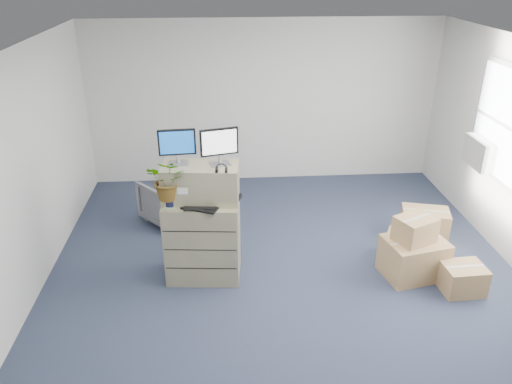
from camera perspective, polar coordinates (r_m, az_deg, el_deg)
The scene contains 17 objects.
ground at distance 6.16m, azimuth 3.69°, elevation -11.49°, with size 7.00×7.00×0.00m, color #222B3D.
wall_back at distance 8.72m, azimuth 0.89°, elevation 10.18°, with size 6.00×0.02×2.80m, color beige.
ac_unit at distance 7.66m, azimuth 24.35°, elevation 4.09°, with size 0.24×0.60×0.40m, color beige.
filing_cabinet_lower at distance 6.21m, azimuth -6.08°, elevation -5.43°, with size 0.89×0.55×1.04m, color gray.
filing_cabinet_upper at distance 5.91m, azimuth -6.35°, elevation 1.03°, with size 0.89×0.45×0.45m, color gray.
monitor_left at distance 5.81m, azimuth -9.01°, elevation 5.34°, with size 0.43×0.18×0.43m.
monitor_right at distance 5.74m, azimuth -4.22°, elevation 5.42°, with size 0.44×0.22×0.44m.
headphones at distance 5.61m, azimuth -3.97°, elevation 2.65°, with size 0.13×0.13×0.01m, color black.
keyboard at distance 5.80m, azimuth -6.45°, elevation -1.82°, with size 0.42×0.18×0.02m, color black.
mouse at distance 5.82m, azimuth -3.12°, elevation -1.54°, with size 0.08×0.05×0.03m, color silver.
water_bottle at distance 5.96m, azimuth -5.10°, elevation 0.19°, with size 0.07×0.07×0.24m, color gray.
phone_dock at distance 5.96m, azimuth -6.71°, elevation -0.73°, with size 0.06×0.05×0.12m.
external_drive at distance 5.99m, azimuth -2.61°, elevation -0.56°, with size 0.18×0.13×0.05m, color black.
tissue_box at distance 5.96m, azimuth -3.17°, elevation -0.01°, with size 0.23×0.11×0.09m, color #437CE4.
potted_plant at distance 5.81m, azimuth -9.88°, elevation 0.86°, with size 0.60×0.63×0.48m.
office_chair at distance 7.65m, azimuth -9.79°, elevation -0.67°, with size 0.73×0.68×0.75m, color slate.
cardboard_boxes at distance 6.84m, azimuth 18.27°, elevation -6.12°, with size 1.25×1.73×0.82m.
Camera 1 is at (-0.74, -4.87, 3.69)m, focal length 35.00 mm.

